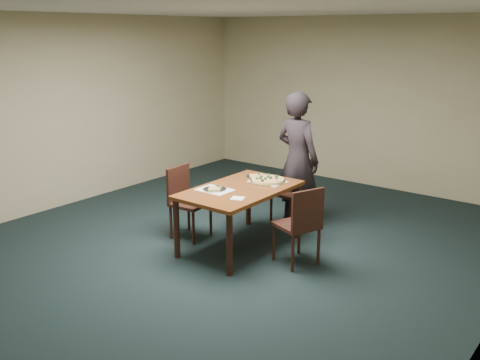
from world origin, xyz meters
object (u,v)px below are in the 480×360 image
Objects in this scene: slice_plate_near at (215,189)px; diner at (298,160)px; chair_right at (301,222)px; pizza_pan at (268,180)px; slice_plate_far at (257,176)px; dining_table at (240,196)px; chair_left at (186,198)px; chair_far at (295,187)px.

diner is at bearing 77.66° from slice_plate_near.
pizza_pan is (-0.76, 0.44, 0.26)m from chair_right.
slice_plate_near is 0.77m from slice_plate_far.
dining_table is at bearing 93.33° from diner.
diner reaches higher than chair_left.
chair_far is 1.39m from slice_plate_near.
dining_table is 1.65× the size of chair_left.
chair_left is 1.07m from pizza_pan.
pizza_pan reaches higher than slice_plate_far.
slice_plate_near is (-0.27, -1.34, 0.25)m from chair_far.
pizza_pan is (0.02, -0.67, 0.26)m from chair_far.
slice_plate_near is at bearing -94.24° from slice_plate_far.
dining_table is 0.86m from chair_right.
slice_plate_far is (-0.99, 0.53, 0.25)m from chair_right.
chair_far is at bearing 24.42° from diner.
slice_plate_near is at bearing -128.99° from dining_table.
chair_left reaches higher than slice_plate_near.
diner is at bearing 84.65° from dining_table.
chair_far is 1.00× the size of chair_left.
diner is at bearing -39.49° from chair_left.
chair_right is 2.07× the size of pizza_pan.
dining_table is at bearing -75.79° from slice_plate_far.
diner reaches higher than chair_far.
chair_left is 0.95m from slice_plate_far.
slice_plate_far is (-0.21, -0.58, 0.25)m from chair_far.
slice_plate_far is at bearing -96.76° from chair_right.
chair_left is (-0.77, -0.13, -0.14)m from dining_table.
chair_far is at bearing 86.15° from dining_table.
chair_right is at bearing 132.48° from diner.
chair_left is at bearing -146.80° from pizza_pan.
slice_plate_far reaches higher than slice_plate_near.
slice_plate_far is at bearing 76.48° from diner.
diner reaches higher than slice_plate_far.
chair_far is 2.07× the size of pizza_pan.
chair_right reaches higher than dining_table.
diner is (-0.75, 1.11, 0.39)m from chair_right.
pizza_pan is (-0.01, -0.68, -0.13)m from diner.
dining_table is at bearing -102.29° from pizza_pan.
dining_table is 1.12m from chair_far.
chair_right is 0.91m from pizza_pan.
dining_table is at bearing 51.01° from slice_plate_near.
chair_far is 1.35m from chair_right.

